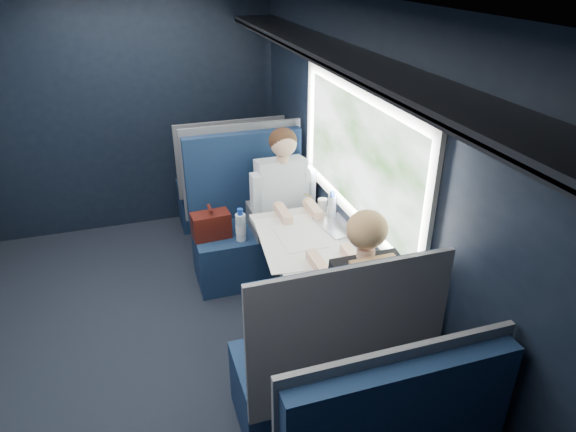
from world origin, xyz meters
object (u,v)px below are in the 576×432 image
object	(u,v)px
seat_bay_near	(250,228)
cup	(322,205)
laptop	(347,216)
seat_bay_far	(327,368)
seat_row_front	(229,187)
woman	(358,298)
bottle_small	(332,206)
table	(306,250)
man	(285,201)

from	to	relation	value
seat_bay_near	cup	distance (m)	0.76
laptop	seat_bay_far	bearing A→B (deg)	-118.53
seat_bay_near	laptop	size ratio (longest dim) A/B	3.31
seat_row_front	cup	xyz separation A→B (m)	(0.46, -1.39, 0.38)
woman	bottle_small	distance (m)	1.01
seat_row_front	woman	distance (m)	2.54
seat_row_front	cup	distance (m)	1.52
seat_row_front	bottle_small	world-z (taller)	seat_row_front
table	seat_row_front	bearing A→B (deg)	95.80
seat_bay_near	seat_bay_far	world-z (taller)	same
table	laptop	xyz separation A→B (m)	(0.36, 0.12, 0.15)
table	man	world-z (taller)	man
woman	laptop	world-z (taller)	woman
laptop	table	bearing A→B (deg)	-161.92
laptop	cup	bearing A→B (deg)	105.71
seat_bay_far	seat_row_front	xyz separation A→B (m)	(0.00, 2.67, -0.00)
man	woman	world-z (taller)	same
woman	cup	bearing A→B (deg)	79.36
seat_bay_far	cup	size ratio (longest dim) A/B	13.36
man	cup	size ratio (longest dim) A/B	14.02
bottle_small	cup	xyz separation A→B (m)	(-0.02, 0.13, -0.05)
man	seat_row_front	bearing A→B (deg)	102.83
bottle_small	seat_bay_near	bearing A→B (deg)	129.21
seat_row_front	cup	size ratio (longest dim) A/B	12.30
seat_bay_near	bottle_small	world-z (taller)	seat_bay_near
seat_bay_far	laptop	world-z (taller)	seat_bay_far
bottle_small	seat_bay_far	bearing A→B (deg)	-112.79
seat_bay_near	seat_bay_far	xyz separation A→B (m)	(0.01, -1.75, -0.01)
man	seat_bay_far	bearing A→B (deg)	-99.03
laptop	bottle_small	xyz separation A→B (m)	(-0.06, 0.15, 0.02)
man	woman	size ratio (longest dim) A/B	1.00
bottle_small	cup	size ratio (longest dim) A/B	2.27
seat_row_front	laptop	size ratio (longest dim) A/B	3.05
seat_bay_far	man	distance (m)	1.62
seat_bay_near	man	xyz separation A→B (m)	(0.26, -0.17, 0.30)
woman	laptop	bearing A→B (deg)	70.68
table	seat_bay_far	bearing A→B (deg)	-101.78
seat_row_front	woman	size ratio (longest dim) A/B	0.88
seat_row_front	cup	bearing A→B (deg)	-71.80
table	bottle_small	world-z (taller)	bottle_small
seat_bay_far	bottle_small	distance (m)	1.31
seat_bay_far	man	bearing A→B (deg)	80.97
man	woman	xyz separation A→B (m)	(0.00, -1.41, 0.01)
seat_bay_near	cup	size ratio (longest dim) A/B	13.36
seat_bay_far	woman	world-z (taller)	woman
seat_bay_far	man	size ratio (longest dim) A/B	0.95
seat_row_front	seat_bay_near	bearing A→B (deg)	-90.73
seat_bay_near	laptop	world-z (taller)	seat_bay_near
table	seat_row_front	world-z (taller)	seat_row_front
laptop	bottle_small	size ratio (longest dim) A/B	1.78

